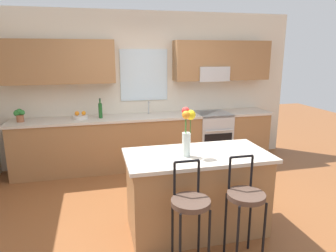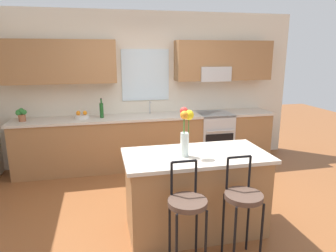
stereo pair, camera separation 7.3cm
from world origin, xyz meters
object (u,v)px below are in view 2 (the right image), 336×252
Objects in this scene: oven_range at (213,137)px; potted_plant_small at (21,114)px; kitchen_island at (195,192)px; bar_stool_near at (187,207)px; flower_vase at (186,129)px; fruit_bowl_oranges at (82,116)px; bottle_olive_oil at (102,110)px; bar_stool_middle at (243,201)px.

potted_plant_small is (-3.27, 0.03, 0.58)m from oven_range.
oven_range is 0.58× the size of kitchen_island.
kitchen_island is at bearing -115.88° from oven_range.
potted_plant_small is (-1.96, 2.77, 0.40)m from bar_stool_near.
bar_stool_near is at bearing -103.57° from flower_vase.
fruit_bowl_oranges is 0.72× the size of bottle_olive_oil.
fruit_bowl_oranges is 0.93m from potted_plant_small.
bar_stool_middle is at bearing -53.56° from flower_vase.
kitchen_island is 7.41× the size of potted_plant_small.
potted_plant_small is (-2.51, 2.77, 0.40)m from bar_stool_middle.
potted_plant_small is at bearing 179.90° from fruit_bowl_oranges.
kitchen_island is 1.52× the size of bar_stool_middle.
bottle_olive_oil is at bearing 110.85° from flower_vase.
bottle_olive_oil is (-1.25, 2.77, 0.42)m from bar_stool_middle.
flower_vase is at bearing 76.43° from bar_stool_near.
flower_vase is at bearing -159.30° from kitchen_island.
bar_stool_near is at bearing -54.66° from potted_plant_small.
bar_stool_middle is (-0.76, -2.74, 0.18)m from oven_range.
bottle_olive_oil reaches higher than bar_stool_near.
kitchen_island is (-1.03, -2.13, 0.00)m from oven_range.
flower_vase is at bearing -118.25° from oven_range.
bar_stool_near and bar_stool_middle have the same top height.
bar_stool_near is (-1.31, -2.74, 0.18)m from oven_range.
bar_stool_middle is (0.28, -0.61, 0.17)m from kitchen_island.
fruit_bowl_oranges is at bearing -0.10° from potted_plant_small.
flower_vase reaches higher than potted_plant_small.
bar_stool_middle is at bearing -47.76° from potted_plant_small.
fruit_bowl_oranges is at bearing 179.40° from oven_range.
flower_vase is at bearing -69.15° from bottle_olive_oil.
bottle_olive_oil is at bearing 114.47° from kitchen_island.
bar_stool_middle is at bearing -65.61° from bottle_olive_oil.
fruit_bowl_oranges is at bearing 121.27° from kitchen_island.
bottle_olive_oil reaches higher than oven_range.
bar_stool_near is 1.00× the size of bar_stool_middle.
bar_stool_near is 1.96× the size of flower_vase.
bar_stool_middle is at bearing -105.43° from oven_range.
flower_vase reaches higher than kitchen_island.
flower_vase is 2.21× the size of fruit_bowl_oranges.
oven_range is 0.88× the size of bar_stool_middle.
bar_stool_near is (-0.28, -0.61, 0.17)m from kitchen_island.
fruit_bowl_oranges is (-2.34, 0.02, 0.50)m from oven_range.
bar_stool_near is 2.97m from fruit_bowl_oranges.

